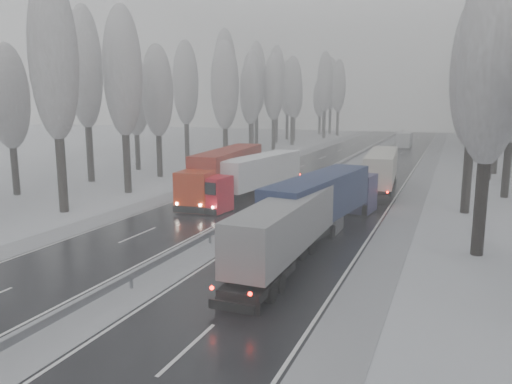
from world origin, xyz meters
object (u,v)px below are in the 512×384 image
Objects in this scene: truck_cream_box at (382,168)px; truck_red_red at (224,170)px; truck_grey_tarp at (292,224)px; truck_red_white at (255,174)px; box_truck_distant at (405,140)px; truck_blue_box at (326,198)px.

truck_cream_box is 15.25m from truck_red_red.
truck_red_white is at bearing 118.59° from truck_grey_tarp.
truck_red_white is (-7.50, -55.51, 0.76)m from box_truck_distant.
truck_cream_box is at bearing 86.98° from truck_grey_tarp.
truck_cream_box is at bearing -87.47° from box_truck_distant.
box_truck_distant is 0.45× the size of truck_red_red.
truck_grey_tarp is at bearing -97.92° from truck_cream_box.
truck_red_white is at bearing -98.11° from box_truck_distant.
truck_blue_box is (0.19, 6.69, 0.19)m from truck_grey_tarp.
truck_red_white is at bearing -1.22° from truck_red_red.
truck_grey_tarp is 0.91× the size of truck_blue_box.
truck_cream_box is at bearing 45.95° from truck_red_white.
truck_red_red reaches higher than box_truck_distant.
truck_red_white is (-8.51, 15.88, 0.07)m from truck_grey_tarp.
truck_red_red reaches higher than truck_cream_box.
box_truck_distant is (-2.44, 47.55, -0.86)m from truck_cream_box.
truck_cream_box is 0.93× the size of truck_red_red.
truck_red_white is (-9.94, -7.96, -0.09)m from truck_cream_box.
truck_red_red is at bearing 149.69° from truck_blue_box.
truck_red_red is (-2.93, -0.22, 0.26)m from truck_red_white.
truck_blue_box is at bearing -98.61° from truck_cream_box.
truck_cream_box is 1.04× the size of truck_red_white.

